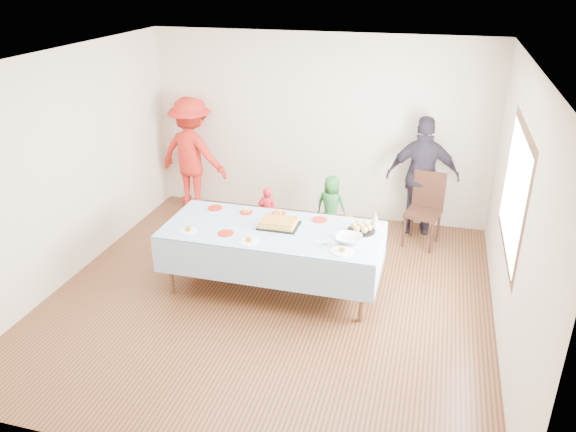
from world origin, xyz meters
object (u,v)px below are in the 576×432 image
Objects in this scene: birthday_cake at (279,223)px; adult_left at (192,154)px; dining_chair at (425,205)px; party_table at (273,233)px.

birthday_cake is 0.26× the size of adult_left.
dining_chair is at bearing -173.90° from adult_left.
dining_chair is (1.60, 1.62, -0.26)m from birthday_cake.
birthday_cake is 2.29m from dining_chair.
dining_chair is 3.57m from adult_left.
adult_left is at bearing 135.17° from birthday_cake.
adult_left reaches higher than birthday_cake.
birthday_cake is 0.46× the size of dining_chair.
dining_chair reaches higher than birthday_cake.
party_table is 2.38m from dining_chair.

